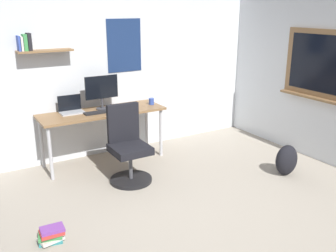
{
  "coord_description": "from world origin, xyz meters",
  "views": [
    {
      "loc": [
        -1.98,
        -2.6,
        2.08
      ],
      "look_at": [
        0.02,
        0.73,
        0.85
      ],
      "focal_mm": 40.43,
      "sensor_mm": 36.0,
      "label": 1
    }
  ],
  "objects_px": {
    "keyboard": "(98,112)",
    "computer_mouse": "(118,109)",
    "office_chair": "(128,149)",
    "laptop": "(71,109)",
    "book_stack_on_floor": "(51,235)",
    "backpack": "(286,160)",
    "monitor_primary": "(102,90)",
    "desk": "(102,116)",
    "coffee_mug": "(151,101)"
  },
  "relations": [
    {
      "from": "monitor_primary",
      "to": "backpack",
      "type": "bearing_deg",
      "value": -43.7
    },
    {
      "from": "coffee_mug",
      "to": "book_stack_on_floor",
      "type": "height_order",
      "value": "coffee_mug"
    },
    {
      "from": "keyboard",
      "to": "computer_mouse",
      "type": "xyz_separation_m",
      "value": [
        0.28,
        0.0,
        0.01
      ]
    },
    {
      "from": "office_chair",
      "to": "backpack",
      "type": "distance_m",
      "value": 2.02
    },
    {
      "from": "laptop",
      "to": "coffee_mug",
      "type": "distance_m",
      "value": 1.14
    },
    {
      "from": "book_stack_on_floor",
      "to": "monitor_primary",
      "type": "bearing_deg",
      "value": 54.15
    },
    {
      "from": "laptop",
      "to": "office_chair",
      "type": "bearing_deg",
      "value": -63.6
    },
    {
      "from": "desk",
      "to": "keyboard",
      "type": "relative_size",
      "value": 4.57
    },
    {
      "from": "desk",
      "to": "computer_mouse",
      "type": "relative_size",
      "value": 16.27
    },
    {
      "from": "keyboard",
      "to": "coffee_mug",
      "type": "xyz_separation_m",
      "value": [
        0.83,
        0.05,
        0.04
      ]
    },
    {
      "from": "backpack",
      "to": "monitor_primary",
      "type": "bearing_deg",
      "value": 136.3
    },
    {
      "from": "desk",
      "to": "office_chair",
      "type": "xyz_separation_m",
      "value": [
        0.04,
        -0.71,
        -0.25
      ]
    },
    {
      "from": "desk",
      "to": "book_stack_on_floor",
      "type": "relative_size",
      "value": 6.82
    },
    {
      "from": "desk",
      "to": "coffee_mug",
      "type": "distance_m",
      "value": 0.76
    },
    {
      "from": "office_chair",
      "to": "laptop",
      "type": "height_order",
      "value": "laptop"
    },
    {
      "from": "laptop",
      "to": "monitor_primary",
      "type": "height_order",
      "value": "monitor_primary"
    },
    {
      "from": "laptop",
      "to": "keyboard",
      "type": "height_order",
      "value": "laptop"
    },
    {
      "from": "laptop",
      "to": "computer_mouse",
      "type": "distance_m",
      "value": 0.61
    },
    {
      "from": "desk",
      "to": "office_chair",
      "type": "bearing_deg",
      "value": -86.73
    },
    {
      "from": "desk",
      "to": "keyboard",
      "type": "bearing_deg",
      "value": -140.16
    },
    {
      "from": "coffee_mug",
      "to": "backpack",
      "type": "distance_m",
      "value": 2.02
    },
    {
      "from": "monitor_primary",
      "to": "keyboard",
      "type": "bearing_deg",
      "value": -128.29
    },
    {
      "from": "computer_mouse",
      "to": "coffee_mug",
      "type": "bearing_deg",
      "value": 5.19
    },
    {
      "from": "backpack",
      "to": "book_stack_on_floor",
      "type": "relative_size",
      "value": 1.62
    },
    {
      "from": "computer_mouse",
      "to": "keyboard",
      "type": "bearing_deg",
      "value": 180.0
    },
    {
      "from": "keyboard",
      "to": "computer_mouse",
      "type": "height_order",
      "value": "computer_mouse"
    },
    {
      "from": "desk",
      "to": "computer_mouse",
      "type": "distance_m",
      "value": 0.23
    },
    {
      "from": "office_chair",
      "to": "coffee_mug",
      "type": "distance_m",
      "value": 1.05
    },
    {
      "from": "keyboard",
      "to": "computer_mouse",
      "type": "distance_m",
      "value": 0.28
    },
    {
      "from": "keyboard",
      "to": "backpack",
      "type": "height_order",
      "value": "keyboard"
    },
    {
      "from": "laptop",
      "to": "keyboard",
      "type": "bearing_deg",
      "value": -35.21
    },
    {
      "from": "laptop",
      "to": "backpack",
      "type": "relative_size",
      "value": 0.77
    },
    {
      "from": "desk",
      "to": "laptop",
      "type": "distance_m",
      "value": 0.42
    },
    {
      "from": "monitor_primary",
      "to": "book_stack_on_floor",
      "type": "xyz_separation_m",
      "value": [
        -1.19,
        -1.64,
        -0.92
      ]
    },
    {
      "from": "monitor_primary",
      "to": "book_stack_on_floor",
      "type": "bearing_deg",
      "value": -125.85
    },
    {
      "from": "office_chair",
      "to": "monitor_primary",
      "type": "relative_size",
      "value": 2.05
    },
    {
      "from": "office_chair",
      "to": "coffee_mug",
      "type": "height_order",
      "value": "office_chair"
    },
    {
      "from": "laptop",
      "to": "book_stack_on_floor",
      "type": "relative_size",
      "value": 1.25
    },
    {
      "from": "office_chair",
      "to": "keyboard",
      "type": "relative_size",
      "value": 2.57
    },
    {
      "from": "computer_mouse",
      "to": "backpack",
      "type": "height_order",
      "value": "computer_mouse"
    },
    {
      "from": "computer_mouse",
      "to": "backpack",
      "type": "bearing_deg",
      "value": -43.44
    },
    {
      "from": "backpack",
      "to": "keyboard",
      "type": "bearing_deg",
      "value": 141.03
    },
    {
      "from": "keyboard",
      "to": "coffee_mug",
      "type": "height_order",
      "value": "coffee_mug"
    },
    {
      "from": "office_chair",
      "to": "monitor_primary",
      "type": "height_order",
      "value": "monitor_primary"
    },
    {
      "from": "laptop",
      "to": "coffee_mug",
      "type": "xyz_separation_m",
      "value": [
        1.13,
        -0.16,
        -0.01
      ]
    },
    {
      "from": "monitor_primary",
      "to": "computer_mouse",
      "type": "height_order",
      "value": "monitor_primary"
    },
    {
      "from": "desk",
      "to": "monitor_primary",
      "type": "height_order",
      "value": "monitor_primary"
    },
    {
      "from": "computer_mouse",
      "to": "desk",
      "type": "bearing_deg",
      "value": 160.13
    },
    {
      "from": "coffee_mug",
      "to": "desk",
      "type": "bearing_deg",
      "value": 178.42
    },
    {
      "from": "backpack",
      "to": "laptop",
      "type": "bearing_deg",
      "value": 141.51
    }
  ]
}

